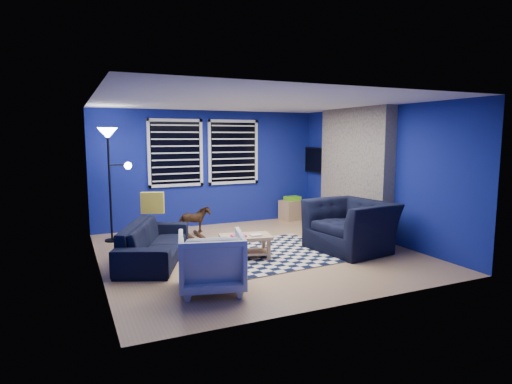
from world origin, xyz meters
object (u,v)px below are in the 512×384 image
Objects in this scene: rocking_horse at (194,220)px; floor_lamp at (110,149)px; armchair_bent at (211,261)px; coffee_table at (245,242)px; armchair_big at (351,226)px; sofa at (155,242)px; cabinet at (292,209)px; tv at (317,160)px.

rocking_horse is 2.05m from floor_lamp.
armchair_bent is 0.94× the size of coffee_table.
armchair_bent is 3.58m from floor_lamp.
armchair_big reaches higher than coffee_table.
sofa is 3.28m from armchair_big.
cabinet is at bearing -37.98° from sofa.
floor_lamp is (-1.80, 2.09, 1.44)m from coffee_table.
tv is 3.32m from rocking_horse.
cabinet is at bearing 6.38° from floor_lamp.
armchair_big is at bearing -32.71° from floor_lamp.
cabinet is 0.30× the size of floor_lamp.
floor_lamp is at bearing -60.42° from armchair_bent.
rocking_horse is at bearing -141.50° from armchair_big.
sofa is 2.45× the size of armchair_bent.
armchair_big is 1.48× the size of coffee_table.
rocking_horse is 0.70× the size of coffee_table.
coffee_table is at bearing -115.53° from armchair_bent.
sofa is at bearing -156.62° from tv.
floor_lamp is at bearing 39.19° from sofa.
armchair_big is 4.53m from floor_lamp.
cabinet reaches higher than coffee_table.
sofa reaches higher than coffee_table.
floor_lamp is at bearing 130.75° from coffee_table.
sofa is 2.31× the size of coffee_table.
coffee_table is (-1.85, 0.25, -0.15)m from armchair_big.
rocking_horse is at bearing -87.27° from armchair_bent.
rocking_horse reaches higher than cabinet.
floor_lamp is at bearing 173.50° from cabinet.
sofa is 3.26× the size of cabinet.
armchair_big is (-0.92, -2.55, -0.97)m from tv.
coffee_table is (0.93, 1.12, -0.10)m from armchair_bent.
rocking_horse is 0.30× the size of floor_lamp.
cabinet is at bearing 48.41° from coffee_table.
tv is 2.88m from armchair_big.
armchair_bent is 1.34× the size of rocking_horse.
floor_lamp is (-0.47, 1.57, 1.42)m from sofa.
tv is 3.77m from coffee_table.
coffee_table is (0.33, -1.78, -0.05)m from rocking_horse.
armchair_big is 1.87m from coffee_table.
tv is 0.49× the size of sofa.
rocking_horse is at bearing -176.42° from cabinet.
tv is 4.59m from floor_lamp.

